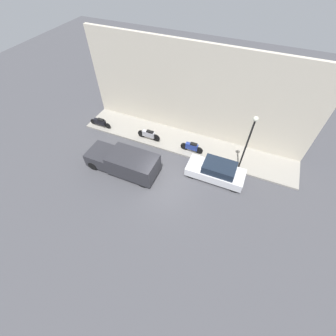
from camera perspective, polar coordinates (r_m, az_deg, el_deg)
name	(u,v)px	position (r m, az deg, el deg)	size (l,w,h in m)	color
ground_plane	(162,185)	(16.17, -1.44, -4.27)	(60.00, 60.00, 0.00)	#47474C
sidewalk	(185,143)	(19.09, 4.37, 6.37)	(2.89, 18.01, 0.14)	gray
building_facade	(195,94)	(18.13, 6.90, 18.12)	(0.30, 18.01, 7.49)	beige
parked_car	(216,171)	(16.45, 12.18, -0.76)	(1.71, 4.12, 1.43)	silver
delivery_van	(123,162)	(16.74, -11.26, 1.59)	(2.01, 5.39, 1.68)	#2D2D33
motorcycle_black	(100,122)	(21.25, -16.85, 11.07)	(0.30, 2.06, 0.80)	black
scooter_silver	(149,135)	(19.07, -4.91, 8.47)	(0.30, 2.01, 0.89)	#B7B7BF
motorcycle_blue	(192,147)	(18.00, 6.07, 5.34)	(0.30, 1.85, 0.88)	navy
streetlamp	(249,137)	(15.74, 19.96, 7.45)	(0.34, 0.34, 4.69)	black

